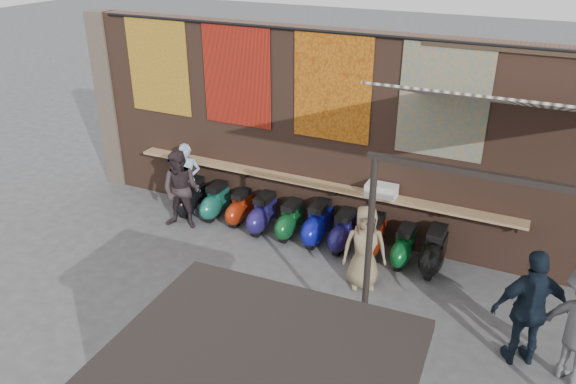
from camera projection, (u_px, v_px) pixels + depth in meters
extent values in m
plane|color=#474749|center=(256.00, 293.00, 9.56)|extent=(70.00, 70.00, 0.00)
cube|color=brown|center=(320.00, 134.00, 10.89)|extent=(10.00, 0.40, 4.00)
cube|color=#4C4238|center=(112.00, 101.00, 12.93)|extent=(0.50, 0.50, 4.00)
cube|color=#9E7A51|center=(312.00, 183.00, 10.98)|extent=(8.00, 0.32, 0.05)
cube|color=white|center=(381.00, 190.00, 10.34)|extent=(0.57, 0.30, 0.23)
cube|color=maroon|center=(158.00, 66.00, 11.69)|extent=(1.50, 0.02, 2.00)
cube|color=red|center=(237.00, 76.00, 10.95)|extent=(1.50, 0.02, 2.00)
cube|color=#BA6717|center=(332.00, 87.00, 10.16)|extent=(1.50, 0.02, 2.00)
cube|color=#256589|center=(443.00, 101.00, 9.38)|extent=(1.50, 0.02, 2.00)
cylinder|color=black|center=(318.00, 31.00, 9.85)|extent=(9.50, 0.06, 0.06)
imported|color=#95B1D8|center=(187.00, 179.00, 11.92)|extent=(0.67, 0.57, 1.56)
imported|color=#302529|center=(181.00, 190.00, 11.30)|extent=(0.92, 0.79, 1.66)
imported|color=black|center=(530.00, 309.00, 7.69)|extent=(1.15, 0.86, 1.81)
imported|color=#816E52|center=(365.00, 247.00, 9.44)|extent=(0.87, 0.73, 1.52)
cube|color=black|center=(263.00, 356.00, 4.62)|extent=(2.56, 2.02, 0.12)
cube|color=gold|center=(301.00, 357.00, 5.64)|extent=(1.20, 0.10, 0.50)
cube|color=beige|center=(515.00, 102.00, 7.39)|extent=(3.20, 3.28, 0.97)
cube|color=#33261C|center=(531.00, 50.00, 8.51)|extent=(3.30, 0.08, 0.12)
cube|color=black|center=(494.00, 176.00, 6.37)|extent=(3.00, 0.08, 0.08)
cylinder|color=black|center=(368.00, 262.00, 7.58)|extent=(0.09, 0.09, 3.10)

